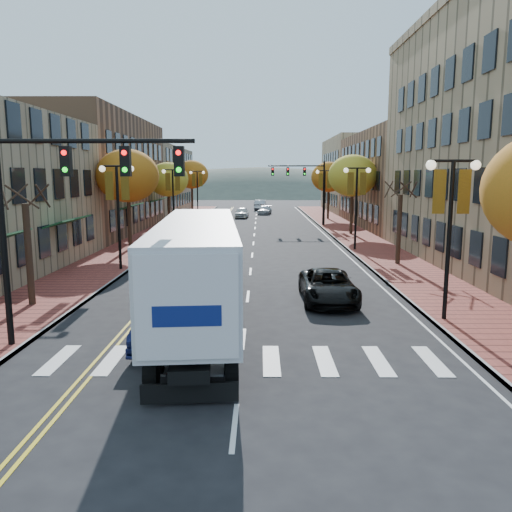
{
  "coord_description": "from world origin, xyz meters",
  "views": [
    {
      "loc": [
        0.57,
        -12.24,
        5.48
      ],
      "look_at": [
        0.39,
        8.03,
        2.2
      ],
      "focal_mm": 35.0,
      "sensor_mm": 36.0,
      "label": 1
    }
  ],
  "objects": [
    {
      "name": "ground",
      "position": [
        0.0,
        0.0,
        0.0
      ],
      "size": [
        200.0,
        200.0,
        0.0
      ],
      "primitive_type": "plane",
      "color": "black",
      "rests_on": "ground"
    },
    {
      "name": "sidewalk_left",
      "position": [
        -9.0,
        32.5,
        0.07
      ],
      "size": [
        4.0,
        85.0,
        0.15
      ],
      "primitive_type": "cube",
      "color": "brown",
      "rests_on": "ground"
    },
    {
      "name": "sidewalk_right",
      "position": [
        9.0,
        32.5,
        0.07
      ],
      "size": [
        4.0,
        85.0,
        0.15
      ],
      "primitive_type": "cube",
      "color": "brown",
      "rests_on": "ground"
    },
    {
      "name": "building_left_mid",
      "position": [
        -17.0,
        36.0,
        5.5
      ],
      "size": [
        12.0,
        24.0,
        11.0
      ],
      "primitive_type": "cube",
      "color": "brown",
      "rests_on": "ground"
    },
    {
      "name": "building_left_far",
      "position": [
        -17.0,
        61.0,
        4.75
      ],
      "size": [
        12.0,
        26.0,
        9.5
      ],
      "primitive_type": "cube",
      "color": "#9E8966",
      "rests_on": "ground"
    },
    {
      "name": "building_right_mid",
      "position": [
        18.5,
        42.0,
        5.0
      ],
      "size": [
        15.0,
        24.0,
        10.0
      ],
      "primitive_type": "cube",
      "color": "brown",
      "rests_on": "ground"
    },
    {
      "name": "building_right_far",
      "position": [
        18.5,
        64.0,
        5.5
      ],
      "size": [
        15.0,
        20.0,
        11.0
      ],
      "primitive_type": "cube",
      "color": "#9E8966",
      "rests_on": "ground"
    },
    {
      "name": "tree_left_a",
      "position": [
        -9.0,
        8.0,
        2.25
      ],
      "size": [
        0.28,
        0.28,
        4.2
      ],
      "color": "#382619",
      "rests_on": "sidewalk_left"
    },
    {
      "name": "tree_left_b",
      "position": [
        -9.0,
        24.0,
        5.45
      ],
      "size": [
        4.48,
        4.48,
        7.21
      ],
      "color": "#382619",
      "rests_on": "sidewalk_left"
    },
    {
      "name": "tree_left_c",
      "position": [
        -9.0,
        40.0,
        5.05
      ],
      "size": [
        4.16,
        4.16,
        6.69
      ],
      "color": "#382619",
      "rests_on": "sidewalk_left"
    },
    {
      "name": "tree_left_d",
      "position": [
        -9.0,
        58.0,
        5.6
      ],
      "size": [
        4.61,
        4.61,
        7.42
      ],
      "color": "#382619",
      "rests_on": "sidewalk_left"
    },
    {
      "name": "tree_right_b",
      "position": [
        9.0,
        18.0,
        2.25
      ],
      "size": [
        0.28,
        0.28,
        4.2
      ],
      "color": "#382619",
      "rests_on": "sidewalk_right"
    },
    {
      "name": "tree_right_c",
      "position": [
        9.0,
        34.0,
        5.45
      ],
      "size": [
        4.48,
        4.48,
        7.21
      ],
      "color": "#382619",
      "rests_on": "sidewalk_right"
    },
    {
      "name": "tree_right_d",
      "position": [
        9.0,
        50.0,
        5.29
      ],
      "size": [
        4.35,
        4.35,
        7.0
      ],
      "color": "#382619",
      "rests_on": "sidewalk_right"
    },
    {
      "name": "lamp_left_b",
      "position": [
        -7.5,
        16.0,
        4.29
      ],
      "size": [
        1.96,
        0.36,
        6.05
      ],
      "color": "black",
      "rests_on": "ground"
    },
    {
      "name": "lamp_left_c",
      "position": [
        -7.5,
        34.0,
        4.29
      ],
      "size": [
        1.96,
        0.36,
        6.05
      ],
      "color": "black",
      "rests_on": "ground"
    },
    {
      "name": "lamp_left_d",
      "position": [
        -7.5,
        52.0,
        4.29
      ],
      "size": [
        1.96,
        0.36,
        6.05
      ],
      "color": "black",
      "rests_on": "ground"
    },
    {
      "name": "lamp_right_a",
      "position": [
        7.5,
        6.0,
        4.29
      ],
      "size": [
        1.96,
        0.36,
        6.05
      ],
      "color": "black",
      "rests_on": "ground"
    },
    {
      "name": "lamp_right_b",
      "position": [
        7.5,
        24.0,
        4.29
      ],
      "size": [
        1.96,
        0.36,
        6.05
      ],
      "color": "black",
      "rests_on": "ground"
    },
    {
      "name": "lamp_right_c",
      "position": [
        7.5,
        42.0,
        4.29
      ],
      "size": [
        1.96,
        0.36,
        6.05
      ],
      "color": "black",
      "rests_on": "ground"
    },
    {
      "name": "traffic_mast_near",
      "position": [
        -5.48,
        3.0,
        4.92
      ],
      "size": [
        6.1,
        0.35,
        7.0
      ],
      "color": "black",
      "rests_on": "ground"
    },
    {
      "name": "traffic_mast_far",
      "position": [
        5.48,
        42.0,
        4.92
      ],
      "size": [
        6.1,
        0.34,
        7.0
      ],
      "color": "black",
      "rests_on": "ground"
    },
    {
      "name": "semi_truck",
      "position": [
        -1.73,
        6.26,
        2.28
      ],
      "size": [
        3.8,
        15.79,
        3.91
      ],
      "rotation": [
        0.0,
        0.0,
        0.08
      ],
      "color": "black",
      "rests_on": "ground"
    },
    {
      "name": "navy_sedan",
      "position": [
        -2.41,
        3.65,
        0.75
      ],
      "size": [
        1.81,
        4.64,
        1.51
      ],
      "primitive_type": "imported",
      "rotation": [
        0.0,
        0.0,
        -0.05
      ],
      "color": "#0D1237",
      "rests_on": "ground"
    },
    {
      "name": "black_suv",
      "position": [
        3.54,
        9.14,
        0.69
      ],
      "size": [
        2.31,
        4.99,
        1.39
      ],
      "primitive_type": "imported",
      "rotation": [
        0.0,
        0.0,
        -0.0
      ],
      "color": "black",
      "rests_on": "ground"
    },
    {
      "name": "car_far_white",
      "position": [
        -1.86,
        52.98,
        0.69
      ],
      "size": [
        1.84,
        4.13,
        1.38
      ],
      "primitive_type": "imported",
      "rotation": [
        0.0,
        0.0,
        -0.05
      ],
      "color": "silver",
      "rests_on": "ground"
    },
    {
      "name": "car_far_silver",
      "position": [
        1.19,
        59.11,
        0.6
      ],
      "size": [
        2.21,
        4.31,
        1.2
      ],
      "primitive_type": "imported",
      "rotation": [
        0.0,
        0.0,
        -0.13
      ],
      "color": "#A4A5AB",
      "rests_on": "ground"
    },
    {
      "name": "car_far_oncoming",
      "position": [
        0.56,
        67.99,
        0.81
      ],
      "size": [
        2.01,
        5.02,
        1.62
      ],
      "primitive_type": "imported",
      "rotation": [
        0.0,
        0.0,
        3.08
      ],
      "color": "#B6B8BF",
      "rests_on": "ground"
    }
  ]
}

